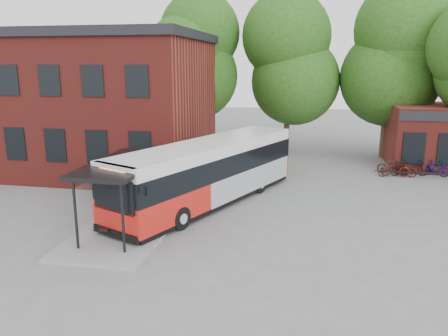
% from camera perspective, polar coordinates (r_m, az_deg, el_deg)
% --- Properties ---
extents(ground, '(100.00, 100.00, 0.00)m').
position_cam_1_polar(ground, '(18.30, 1.98, -7.88)').
color(ground, slate).
extents(station_building, '(18.40, 10.40, 8.50)m').
position_cam_1_polar(station_building, '(30.29, -20.33, 8.12)').
color(station_building, maroon).
rests_on(station_building, ground).
extents(bus_shelter, '(3.60, 7.00, 2.90)m').
position_cam_1_polar(bus_shelter, '(18.13, -12.71, -3.57)').
color(bus_shelter, black).
rests_on(bus_shelter, ground).
extents(bike_rail, '(5.20, 0.10, 0.38)m').
position_cam_1_polar(bike_rail, '(28.39, 24.20, -0.88)').
color(bike_rail, black).
rests_on(bike_rail, ground).
extents(tree_0, '(7.92, 7.92, 11.00)m').
position_cam_1_polar(tree_0, '(33.96, -3.81, 11.54)').
color(tree_0, '#1F4913').
rests_on(tree_0, ground).
extents(tree_1, '(7.92, 7.92, 10.40)m').
position_cam_1_polar(tree_1, '(33.90, 8.38, 10.92)').
color(tree_1, '#1F4913').
rests_on(tree_1, ground).
extents(tree_2, '(7.92, 7.92, 11.00)m').
position_cam_1_polar(tree_2, '(33.29, 20.64, 10.68)').
color(tree_2, '#1F4913').
rests_on(tree_2, ground).
extents(city_bus, '(7.20, 12.00, 3.05)m').
position_cam_1_polar(city_bus, '(21.01, -1.95, -0.67)').
color(city_bus, red).
rests_on(city_bus, ground).
extents(bicycle_0, '(1.93, 0.86, 0.98)m').
position_cam_1_polar(bicycle_0, '(28.10, 21.30, -0.12)').
color(bicycle_0, '#4E1810').
rests_on(bicycle_0, ground).
extents(bicycle_1, '(1.62, 0.83, 0.94)m').
position_cam_1_polar(bicycle_1, '(28.83, 20.89, 0.21)').
color(bicycle_1, black).
rests_on(bicycle_1, ground).
extents(bicycle_2, '(1.84, 0.89, 0.93)m').
position_cam_1_polar(bicycle_2, '(28.42, 21.57, -0.05)').
color(bicycle_2, black).
rests_on(bicycle_2, ground).
extents(bicycle_3, '(1.58, 0.77, 0.92)m').
position_cam_1_polar(bicycle_3, '(28.38, 22.41, -0.15)').
color(bicycle_3, '#40130B').
rests_on(bicycle_3, ground).
extents(bicycle_4, '(1.82, 0.78, 0.93)m').
position_cam_1_polar(bicycle_4, '(28.83, 23.48, -0.04)').
color(bicycle_4, black).
rests_on(bicycle_4, ground).
extents(bicycle_5, '(1.67, 1.07, 0.98)m').
position_cam_1_polar(bicycle_5, '(29.33, 25.89, -0.02)').
color(bicycle_5, '#0B0E47').
rests_on(bicycle_5, ground).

